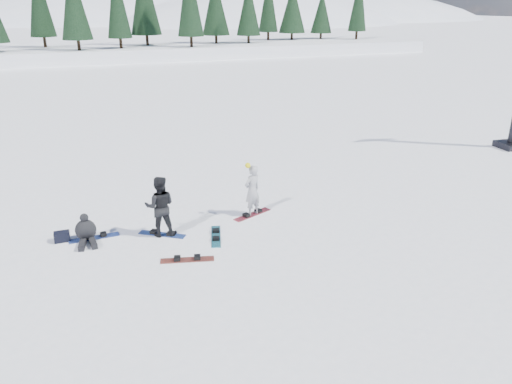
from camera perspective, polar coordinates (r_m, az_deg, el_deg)
ground at (r=15.64m, az=-0.92°, el=-4.93°), size 420.00×420.00×0.00m
alpine_backdrop at (r=203.57m, az=-23.75°, el=13.34°), size 412.50×227.00×53.20m
snowboarder_woman at (r=16.73m, az=-0.44°, el=0.19°), size 0.76×0.65×1.93m
snowboarder_man at (r=15.54m, az=-10.92°, el=-1.62°), size 1.09×0.94×1.93m
seated_rider at (r=15.98m, az=-18.87°, el=-4.22°), size 0.65×1.05×0.88m
gear_bag at (r=16.30m, az=-21.30°, el=-4.77°), size 0.46×0.31×0.30m
snowboard_woman at (r=17.06m, az=-0.42°, el=-2.59°), size 1.49×0.84×0.03m
snowboard_man at (r=15.92m, az=-10.69°, el=-4.78°), size 1.39×1.09×0.03m
snowboard_loose_a at (r=15.57m, az=-4.60°, el=-5.08°), size 0.69×1.52×0.03m
snowboard_loose_b at (r=14.31m, az=-7.85°, el=-7.69°), size 1.52×0.65×0.03m
snowboard_loose_c at (r=16.22m, az=-18.01°, el=-4.99°), size 1.51×0.33×0.03m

